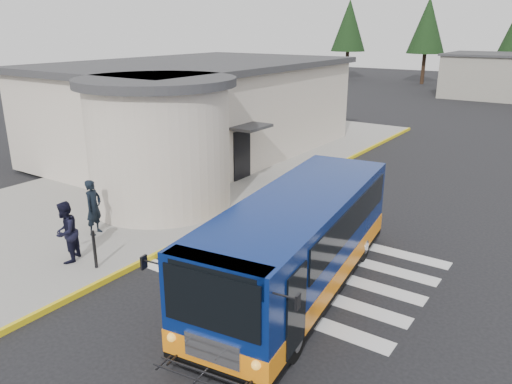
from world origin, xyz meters
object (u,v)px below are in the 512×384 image
Objects in this scene: pedestrian_b at (66,232)px; bollard at (95,249)px; pedestrian_a at (94,207)px; transit_bus at (298,246)px.

bollard is (1.01, 0.17, -0.34)m from pedestrian_b.
pedestrian_a is at bearing 141.38° from bollard.
pedestrian_b is at bearing -165.54° from pedestrian_a.
bollard is at bearing 70.67° from pedestrian_b.
pedestrian_a is 1.01× the size of pedestrian_b.
transit_bus is at bearing 83.65° from pedestrian_b.
transit_bus reaches higher than pedestrian_b.
pedestrian_a reaches higher than bollard.
transit_bus is at bearing 24.81° from bollard.
pedestrian_a is (-7.21, -0.78, -0.17)m from transit_bus.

